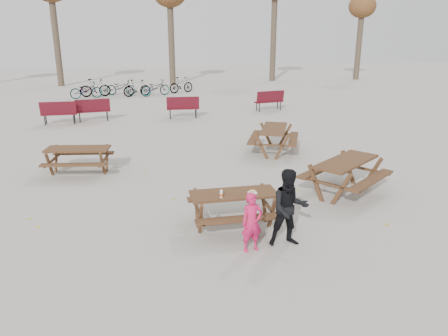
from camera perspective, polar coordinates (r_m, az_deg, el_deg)
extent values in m
plane|color=gray|center=(9.40, 1.25, -7.66)|extent=(80.00, 80.00, 0.00)
cube|color=#362013|center=(9.10, 1.28, -3.39)|extent=(1.80, 0.70, 0.05)
cube|color=#362013|center=(8.68, 2.16, -6.65)|extent=(1.80, 0.25, 0.05)
cube|color=#362013|center=(9.75, 0.48, -3.78)|extent=(1.80, 0.25, 0.05)
cylinder|color=#362013|center=(8.85, -3.07, -6.76)|extent=(0.08, 0.08, 0.73)
cylinder|color=#362013|center=(9.39, -3.63, -5.26)|extent=(0.08, 0.08, 0.73)
cylinder|color=#362013|center=(9.17, 6.29, -5.94)|extent=(0.08, 0.08, 0.73)
cylinder|color=#362013|center=(9.69, 5.21, -4.55)|extent=(0.08, 0.08, 0.73)
cube|color=white|center=(9.06, 3.71, -3.24)|extent=(0.18, 0.11, 0.03)
ellipsoid|color=tan|center=(9.04, 3.72, -2.99)|extent=(0.14, 0.06, 0.05)
cylinder|color=silver|center=(8.80, -0.36, -3.44)|extent=(0.06, 0.06, 0.15)
cylinder|color=#E44C0C|center=(8.81, -0.35, -3.54)|extent=(0.07, 0.07, 0.05)
cylinder|color=white|center=(8.77, -0.36, -2.92)|extent=(0.03, 0.03, 0.02)
imported|color=#C81950|center=(8.23, 3.67, -7.11)|extent=(0.46, 0.35, 1.16)
imported|color=black|center=(8.44, 8.54, -5.20)|extent=(0.79, 0.63, 1.54)
imported|color=black|center=(27.69, -17.59, 9.68)|extent=(1.97, 1.12, 0.98)
imported|color=black|center=(28.20, -16.47, 10.03)|extent=(1.86, 0.75, 1.09)
imported|color=black|center=(28.54, -13.32, 10.23)|extent=(1.91, 0.96, 0.96)
imported|color=black|center=(27.72, -11.32, 10.22)|extent=(1.78, 0.97, 1.03)
imported|color=black|center=(27.78, -8.97, 10.33)|extent=(2.01, 1.34, 1.00)
imported|color=black|center=(28.84, -5.61, 10.76)|extent=(1.75, 1.14, 1.03)
cylinder|color=#382B21|center=(34.15, -21.04, 15.24)|extent=(0.44, 0.44, 6.30)
cylinder|color=#382B21|center=(32.90, -6.89, 15.89)|extent=(0.44, 0.44, 5.95)
cylinder|color=#382B21|center=(35.49, 6.48, 16.61)|extent=(0.44, 0.44, 6.65)
cylinder|color=#382B21|center=(37.80, 17.19, 14.97)|extent=(0.44, 0.44, 5.25)
ellipsoid|color=brown|center=(37.81, 17.62, 19.50)|extent=(2.10, 2.10, 1.79)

